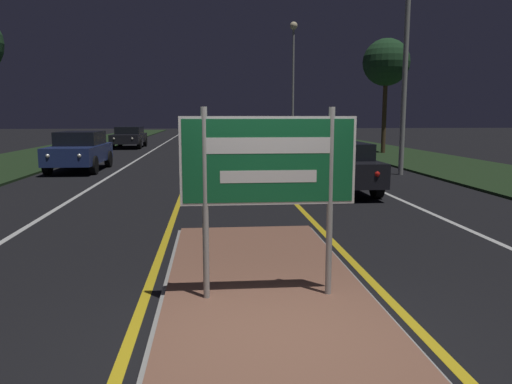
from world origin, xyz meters
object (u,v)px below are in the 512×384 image
Objects in this scene: car_receding_1 at (288,145)px; car_approaching_0 at (80,150)px; car_receding_2 at (258,136)px; car_receding_0 at (334,165)px; highway_sign at (268,168)px; car_approaching_1 at (129,136)px; streetlight_right_far at (293,58)px.

car_receding_1 is 8.76m from car_approaching_0.
car_receding_0 is at bearing -89.06° from car_receding_2.
highway_sign reaches higher than car_approaching_1.
car_approaching_1 is at bearing 174.33° from car_receding_2.
streetlight_right_far is 15.79m from car_approaching_1.
car_approaching_1 is at bearing 113.65° from car_receding_0.
streetlight_right_far is at bearing 80.20° from highway_sign.
car_receding_1 is 0.93× the size of car_approaching_0.
car_receding_2 is at bearing 58.21° from car_approaching_0.
car_approaching_0 is at bearing -118.72° from streetlight_right_far.
car_receding_1 is (-3.49, -19.89, -6.01)m from streetlight_right_far.
car_approaching_0 is at bearing 144.34° from car_receding_0.
car_receding_0 is 8.16m from car_receding_1.
highway_sign reaches higher than car_receding_1.
car_receding_2 is (2.53, 27.88, -0.76)m from highway_sign.
highway_sign is 29.36m from car_approaching_1.
streetlight_right_far is 21.07m from car_receding_1.
streetlight_right_far is 2.23× the size of car_approaching_0.
car_receding_0 is (2.85, 8.44, -0.81)m from highway_sign.
highway_sign is 37.41m from streetlight_right_far.
highway_sign is at bearing -108.66° from car_receding_0.
car_approaching_0 is at bearing -88.69° from car_approaching_1.
streetlight_right_far is 2.02× the size of car_receding_2.
car_receding_1 is (-0.04, 8.16, 0.07)m from car_receding_0.
car_receding_1 reaches higher than car_receding_2.
car_receding_2 reaches higher than car_receding_0.
car_receding_1 is 0.84× the size of car_receding_2.
car_receding_0 is 10.53m from car_approaching_0.
highway_sign is 28.00m from car_receding_2.
car_receding_2 is (-0.32, 19.43, 0.05)m from car_receding_0.
streetlight_right_far is at bearing 32.20° from car_approaching_1.
car_receding_2 is 1.10× the size of car_approaching_0.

